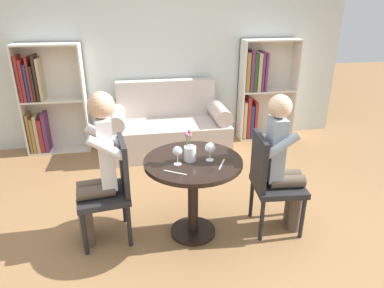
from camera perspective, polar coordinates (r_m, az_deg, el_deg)
ground_plane at (r=3.19m, az=0.16°, el=-14.46°), size 16.00×16.00×0.00m
back_wall at (r=4.86m, az=-4.82°, el=15.91°), size 5.20×0.05×2.70m
round_table at (r=2.89m, az=0.17°, el=-5.73°), size 0.82×0.82×0.72m
couch at (r=4.69m, az=-3.90°, el=2.60°), size 1.58×0.80×0.92m
bookshelf_left at (r=4.95m, az=-23.22°, el=6.44°), size 0.82×0.28×1.44m
bookshelf_right at (r=5.13m, az=11.11°, el=8.72°), size 0.82×0.28×1.44m
chair_left at (r=2.96m, az=-13.32°, el=-6.91°), size 0.47×0.47×0.90m
chair_right at (r=3.06m, az=12.99°, el=-5.74°), size 0.46×0.46×0.90m
person_left at (r=2.85m, az=-15.38°, el=-3.65°), size 0.44×0.37×1.31m
person_right at (r=3.02m, az=14.92°, el=-2.99°), size 0.44×0.36×1.25m
wine_glass_left at (r=2.69m, az=-2.45°, el=-1.29°), size 0.08×0.08×0.15m
wine_glass_right at (r=2.76m, az=3.03°, el=-0.72°), size 0.08×0.08×0.15m
flower_vase at (r=2.76m, az=-0.37°, el=-1.18°), size 0.10×0.10×0.28m
knife_left_setting at (r=2.74m, az=4.99°, el=-3.37°), size 0.10×0.17×0.00m
fork_left_setting at (r=2.61m, az=-2.83°, el=-4.75°), size 0.17×0.11×0.00m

